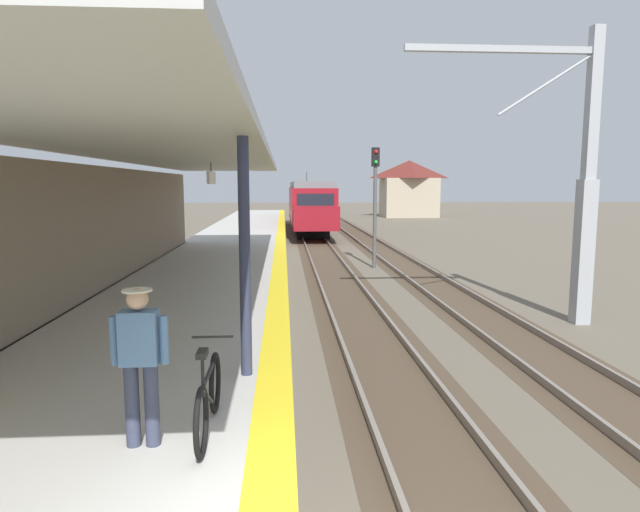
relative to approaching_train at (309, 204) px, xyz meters
The scene contains 10 objects.
station_platform 23.18m from the approaching_train, 100.98° to the right, with size 5.00×80.00×0.91m.
station_building_with_canopy 29.11m from the approaching_train, 102.30° to the right, with size 4.85×24.00×4.43m.
track_pair_nearest_platform 18.81m from the approaching_train, 90.01° to the right, with size 2.34×120.00×0.16m.
track_pair_middle 19.11m from the approaching_train, 79.70° to the right, with size 2.34×120.00×0.16m.
approaching_train is the anchor object (origin of this frame).
commuter_person 37.28m from the approaching_train, 95.37° to the right, with size 0.59×0.30×1.67m.
bicycle_beside_commuter 36.98m from the approaching_train, 94.41° to the right, with size 0.48×1.82×1.04m.
rail_signal_post 19.40m from the approaching_train, 84.23° to the right, with size 0.32×0.34×5.20m.
catenary_pylon_far_side 29.70m from the approaching_train, 79.44° to the right, with size 5.00×0.40×7.50m.
distant_trackside_house 22.72m from the approaching_train, 57.10° to the left, with size 6.60×5.28×6.40m.
Camera 1 is at (-0.10, -3.93, 3.60)m, focal length 30.51 mm.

